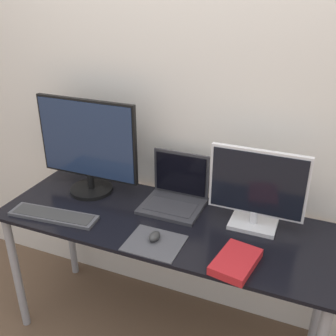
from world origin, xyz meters
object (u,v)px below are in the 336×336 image
monitor_right (257,189)px  mouse (154,236)px  keyboard (54,215)px  book (236,262)px  laptop (176,193)px  monitor_left (88,146)px

monitor_right → mouse: (-0.39, -0.29, -0.18)m
keyboard → book: book is taller
keyboard → mouse: 0.54m
keyboard → laptop: bearing=34.8°
monitor_right → laptop: bearing=173.2°
book → keyboard: bearing=179.3°
keyboard → book: size_ratio=1.82×
monitor_right → book: bearing=-91.2°
keyboard → book: 0.92m
mouse → monitor_left: bearing=150.8°
laptop → mouse: laptop is taller
mouse → book: bearing=-4.0°
monitor_right → laptop: monitor_right is taller
book → monitor_left: bearing=160.6°
monitor_right → keyboard: 1.00m
monitor_right → laptop: 0.44m
keyboard → mouse: (0.54, 0.02, 0.01)m
keyboard → book: bearing=-0.7°
laptop → mouse: size_ratio=4.18×
monitor_left → keyboard: size_ratio=1.25×
laptop → book: (0.41, -0.37, -0.05)m
monitor_left → monitor_right: monitor_left is taller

